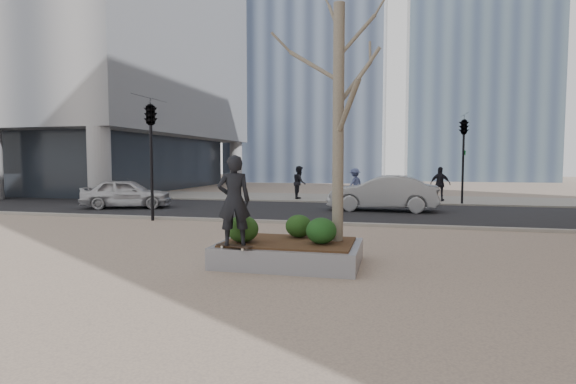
% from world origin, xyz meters
% --- Properties ---
extents(ground, '(120.00, 120.00, 0.00)m').
position_xyz_m(ground, '(0.00, 0.00, 0.00)').
color(ground, gray).
rests_on(ground, ground).
extents(street, '(60.00, 8.00, 0.02)m').
position_xyz_m(street, '(0.00, 10.00, 0.01)').
color(street, black).
rests_on(street, ground).
extents(far_sidewalk, '(60.00, 6.00, 0.02)m').
position_xyz_m(far_sidewalk, '(0.00, 17.00, 0.01)').
color(far_sidewalk, gray).
rests_on(far_sidewalk, ground).
extents(planter, '(3.00, 2.00, 0.45)m').
position_xyz_m(planter, '(1.00, 0.00, 0.23)').
color(planter, gray).
rests_on(planter, ground).
extents(planter_mulch, '(2.70, 1.70, 0.04)m').
position_xyz_m(planter_mulch, '(1.00, 0.00, 0.47)').
color(planter_mulch, '#382314').
rests_on(planter_mulch, planter).
extents(sycamore_tree, '(2.80, 2.80, 6.60)m').
position_xyz_m(sycamore_tree, '(2.00, 0.30, 3.79)').
color(sycamore_tree, gray).
rests_on(sycamore_tree, planter_mulch).
extents(shrub_left, '(0.67, 0.67, 0.57)m').
position_xyz_m(shrub_left, '(0.08, -0.37, 0.77)').
color(shrub_left, black).
rests_on(shrub_left, planter_mulch).
extents(shrub_middle, '(0.60, 0.60, 0.51)m').
position_xyz_m(shrub_middle, '(1.10, 0.51, 0.74)').
color(shrub_middle, '#113611').
rests_on(shrub_middle, planter_mulch).
extents(shrub_right, '(0.64, 0.64, 0.54)m').
position_xyz_m(shrub_right, '(1.72, -0.15, 0.76)').
color(shrub_right, '#133E17').
rests_on(shrub_right, planter_mulch).
extents(skateboard, '(0.80, 0.43, 0.08)m').
position_xyz_m(skateboard, '(0.08, -0.88, 0.49)').
color(skateboard, black).
rests_on(skateboard, planter).
extents(skateboarder, '(0.77, 0.65, 1.80)m').
position_xyz_m(skateboarder, '(0.08, -0.88, 1.42)').
color(skateboarder, black).
rests_on(skateboarder, skateboard).
extents(police_car, '(4.28, 2.81, 1.35)m').
position_xyz_m(police_car, '(-8.87, 9.16, 0.70)').
color(police_car, '#B9B9BD').
rests_on(police_car, street).
extents(car_silver, '(4.74, 1.77, 1.55)m').
position_xyz_m(car_silver, '(2.69, 10.74, 0.79)').
color(car_silver, gray).
rests_on(car_silver, street).
extents(pedestrian_a, '(0.87, 1.03, 1.88)m').
position_xyz_m(pedestrian_a, '(-2.13, 15.96, 0.96)').
color(pedestrian_a, black).
rests_on(pedestrian_a, far_sidewalk).
extents(pedestrian_b, '(1.16, 1.30, 1.75)m').
position_xyz_m(pedestrian_b, '(0.98, 16.55, 0.90)').
color(pedestrian_b, '#414B75').
rests_on(pedestrian_b, far_sidewalk).
extents(pedestrian_c, '(1.17, 0.83, 1.85)m').
position_xyz_m(pedestrian_c, '(5.60, 16.24, 0.95)').
color(pedestrian_c, black).
rests_on(pedestrian_c, far_sidewalk).
extents(traffic_light_near, '(0.60, 2.48, 4.50)m').
position_xyz_m(traffic_light_near, '(-5.50, 5.60, 2.25)').
color(traffic_light_near, black).
rests_on(traffic_light_near, ground).
extents(traffic_light_far, '(0.60, 2.48, 4.50)m').
position_xyz_m(traffic_light_far, '(6.50, 14.60, 2.25)').
color(traffic_light_far, black).
rests_on(traffic_light_far, ground).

